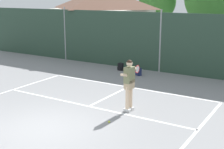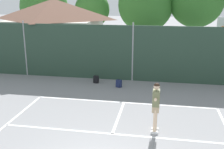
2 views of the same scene
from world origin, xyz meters
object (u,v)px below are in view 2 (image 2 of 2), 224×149
object	(u,v)px
backpack_navy	(119,84)
backpack_black	(96,80)
tennis_player	(156,103)
basketball_hoop	(223,39)

from	to	relation	value
backpack_navy	backpack_black	bearing A→B (deg)	159.30
tennis_player	backpack_black	distance (m)	6.35
tennis_player	backpack_navy	size ratio (longest dim) A/B	4.01
backpack_black	backpack_navy	distance (m)	1.46
basketball_hoop	backpack_black	bearing A→B (deg)	-160.09
basketball_hoop	tennis_player	world-z (taller)	basketball_hoop
basketball_hoop	backpack_navy	size ratio (longest dim) A/B	7.67
basketball_hoop	backpack_navy	bearing A→B (deg)	-151.63
basketball_hoop	backpack_black	world-z (taller)	basketball_hoop
tennis_player	basketball_hoop	bearing A→B (deg)	65.03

